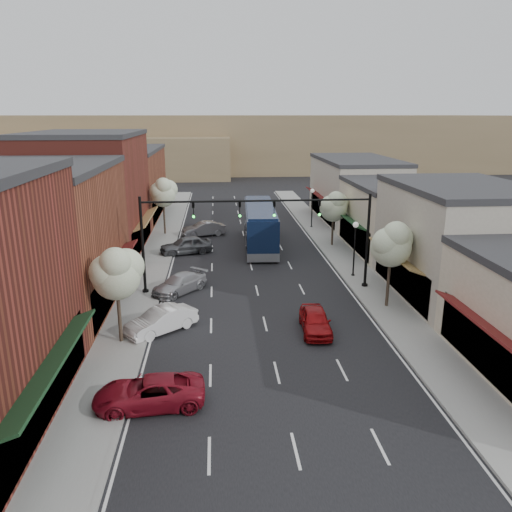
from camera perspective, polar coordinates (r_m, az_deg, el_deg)
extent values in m
plane|color=black|center=(29.05, 1.43, -9.34)|extent=(160.00, 160.00, 0.00)
cube|color=gray|center=(46.61, -11.32, 0.31)|extent=(2.80, 73.00, 0.15)
cube|color=gray|center=(47.62, 9.18, 0.75)|extent=(2.80, 73.00, 0.15)
cube|color=gray|center=(46.47, -9.60, 0.35)|extent=(0.25, 73.00, 0.17)
cube|color=gray|center=(47.31, 7.53, 0.72)|extent=(0.25, 73.00, 0.17)
cube|color=black|center=(22.31, -23.78, -14.53)|extent=(0.60, 11.90, 2.60)
cube|color=#16371C|center=(21.37, -22.17, -11.17)|extent=(1.07, 9.80, 0.49)
cube|color=brown|center=(35.00, -23.63, 1.54)|extent=(9.00, 14.00, 9.00)
cube|color=#2D2D30|center=(34.24, -24.51, 9.17)|extent=(9.20, 14.10, 0.40)
cube|color=black|center=(34.65, -16.51, -2.90)|extent=(0.60, 11.90, 2.60)
cube|color=#581514|center=(34.05, -15.39, -0.50)|extent=(1.07, 9.80, 0.49)
cube|color=maroon|center=(48.05, -18.51, 6.58)|extent=(9.00, 14.00, 10.50)
cube|color=#2D2D30|center=(47.54, -19.09, 13.06)|extent=(9.20, 14.10, 0.40)
cube|color=black|center=(47.91, -13.24, 2.50)|extent=(0.60, 11.90, 2.60)
cube|color=olive|center=(47.48, -12.40, 4.29)|extent=(1.07, 9.80, 0.49)
cube|color=brown|center=(63.71, -15.10, 7.84)|extent=(9.00, 18.00, 8.00)
cube|color=#2D2D30|center=(63.29, -15.37, 11.61)|extent=(9.20, 18.10, 0.40)
cube|color=black|center=(63.46, -11.19, 5.86)|extent=(0.60, 15.30, 2.60)
cube|color=#16371C|center=(63.13, -10.54, 7.23)|extent=(1.07, 12.60, 0.49)
cube|color=black|center=(26.24, 25.86, -10.10)|extent=(0.60, 10.20, 2.60)
cube|color=#581514|center=(25.26, 24.69, -7.22)|extent=(1.07, 8.40, 0.49)
cube|color=#B2AB99|center=(37.18, 22.11, 1.30)|extent=(8.00, 12.00, 7.50)
cube|color=#2D2D30|center=(36.46, 22.75, 7.31)|extent=(8.20, 12.10, 0.40)
cube|color=black|center=(36.26, 16.51, -2.06)|extent=(0.60, 10.20, 2.60)
cube|color=olive|center=(35.56, 15.50, 0.19)|extent=(1.07, 8.40, 0.49)
cube|color=beige|center=(48.06, 15.76, 4.08)|extent=(8.00, 12.00, 6.00)
cube|color=#2D2D30|center=(47.54, 16.05, 7.85)|extent=(8.20, 12.10, 0.40)
cube|color=black|center=(47.21, 11.41, 2.41)|extent=(0.60, 10.20, 2.60)
cube|color=#16371C|center=(46.68, 10.56, 4.19)|extent=(1.07, 8.40, 0.49)
cube|color=#B2AB99|center=(61.09, 11.32, 7.28)|extent=(8.00, 16.00, 7.00)
cube|color=#2D2D30|center=(60.66, 11.51, 10.73)|extent=(8.20, 16.10, 0.40)
cube|color=black|center=(60.50, 7.83, 5.53)|extent=(0.60, 13.60, 2.60)
cube|color=#581514|center=(60.08, 7.14, 6.94)|extent=(1.07, 11.20, 0.49)
cube|color=#7A6647|center=(116.31, -3.30, 12.80)|extent=(120.00, 30.00, 12.00)
cube|color=#7A6647|center=(106.77, -16.90, 10.79)|extent=(50.00, 20.00, 8.00)
cylinder|color=black|center=(37.83, 12.30, -3.33)|extent=(0.44, 0.44, 0.30)
cylinder|color=black|center=(36.87, 12.61, 1.59)|extent=(0.20, 0.20, 7.00)
cylinder|color=black|center=(35.26, 6.65, 6.37)|extent=(8.00, 0.14, 0.14)
imported|color=black|center=(35.45, 7.26, 5.42)|extent=(0.18, 0.46, 1.10)
sphere|color=#19E533|center=(35.41, 7.27, 4.71)|extent=(0.18, 0.18, 0.18)
imported|color=black|center=(34.93, 2.09, 5.38)|extent=(0.18, 0.46, 1.10)
sphere|color=#19E533|center=(34.90, 2.10, 4.67)|extent=(0.18, 0.18, 0.18)
cylinder|color=black|center=(36.61, -12.50, -4.00)|extent=(0.44, 0.44, 0.30)
cylinder|color=black|center=(35.63, -12.82, 1.07)|extent=(0.20, 0.20, 7.00)
cylinder|color=black|center=(34.61, -6.53, 6.20)|extent=(8.00, 0.14, 0.14)
imported|color=black|center=(34.74, -7.17, 5.20)|extent=(0.18, 0.46, 1.10)
sphere|color=#19E533|center=(34.70, -7.15, 4.49)|extent=(0.18, 0.18, 0.18)
imported|color=black|center=(34.74, -1.86, 5.32)|extent=(0.18, 0.46, 1.10)
sphere|color=#19E533|center=(34.70, -1.85, 4.60)|extent=(0.18, 0.18, 0.18)
cylinder|color=#47382B|center=(33.79, 14.88, -2.80)|extent=(0.20, 0.20, 3.71)
sphere|color=#AFC799|center=(33.13, 15.16, 1.00)|extent=(2.60, 2.60, 2.60)
sphere|color=#AFC799|center=(33.47, 15.86, 1.92)|extent=(2.00, 2.00, 2.00)
sphere|color=#AFC799|center=(32.64, 14.72, 1.45)|extent=(1.90, 1.90, 1.90)
sphere|color=#AFC799|center=(32.49, 15.74, 2.36)|extent=(1.70, 1.70, 1.70)
cylinder|color=#47382B|center=(48.63, 8.74, 3.02)|extent=(0.20, 0.20, 3.33)
sphere|color=#AFC799|center=(48.21, 8.84, 5.43)|extent=(2.60, 2.60, 2.60)
sphere|color=#AFC799|center=(48.54, 9.36, 5.97)|extent=(2.00, 2.00, 2.00)
sphere|color=#AFC799|center=(47.78, 8.47, 5.73)|extent=(1.90, 1.90, 1.90)
sphere|color=#AFC799|center=(47.61, 9.14, 6.30)|extent=(1.70, 1.70, 1.70)
cylinder|color=#47382B|center=(28.72, -15.35, -6.41)|extent=(0.20, 0.20, 3.52)
sphere|color=#AFC799|center=(27.98, -15.68, -2.24)|extent=(2.60, 2.60, 2.60)
sphere|color=#AFC799|center=(28.04, -14.64, -1.18)|extent=(2.00, 2.00, 2.00)
sphere|color=#AFC799|center=(27.68, -16.66, -1.79)|extent=(1.90, 1.90, 1.90)
sphere|color=#AFC799|center=(27.24, -15.81, -0.80)|extent=(1.70, 1.70, 1.70)
cylinder|color=#47382B|center=(53.43, -10.44, 4.38)|extent=(0.20, 0.20, 3.84)
sphere|color=#AFC799|center=(53.01, -10.57, 6.92)|extent=(2.60, 2.60, 2.60)
sphere|color=#AFC799|center=(53.19, -10.02, 7.50)|extent=(2.00, 2.00, 2.00)
sphere|color=#AFC799|center=(52.71, -11.06, 7.24)|extent=(1.90, 1.90, 1.90)
sphere|color=#AFC799|center=(52.37, -10.57, 7.88)|extent=(1.70, 1.70, 1.70)
cylinder|color=black|center=(40.06, 11.01, -2.24)|extent=(0.28, 0.28, 0.20)
cylinder|color=black|center=(39.51, 11.16, 0.38)|extent=(0.12, 0.12, 4.00)
sphere|color=white|center=(38.99, 11.33, 3.52)|extent=(0.44, 0.44, 0.44)
cylinder|color=black|center=(56.50, 6.35, 3.29)|extent=(0.28, 0.28, 0.20)
cylinder|color=black|center=(56.11, 6.41, 5.18)|extent=(0.12, 0.12, 4.00)
sphere|color=white|center=(55.74, 6.48, 7.42)|extent=(0.44, 0.44, 0.44)
cube|color=#0E1B38|center=(48.20, 0.46, 3.61)|extent=(3.31, 12.89, 3.28)
cube|color=#595B60|center=(48.54, 0.45, 1.87)|extent=(3.33, 12.91, 0.75)
cube|color=black|center=(48.10, 0.46, 4.15)|extent=(3.33, 11.87, 1.17)
cube|color=#0E1B38|center=(47.86, 0.46, 5.58)|extent=(3.07, 12.37, 0.27)
cube|color=black|center=(41.87, 0.85, 2.65)|extent=(2.22, 0.17, 1.28)
cylinder|color=black|center=(44.19, -0.91, 0.40)|extent=(0.39, 1.12, 1.11)
cylinder|color=black|center=(44.31, 2.34, 0.43)|extent=(0.39, 1.12, 1.11)
cylinder|color=black|center=(52.44, -1.12, 2.90)|extent=(0.39, 1.12, 1.11)
cylinder|color=black|center=(52.55, 1.62, 2.93)|extent=(0.39, 1.12, 1.11)
cylinder|color=black|center=(50.99, -1.09, 2.52)|extent=(0.39, 1.12, 1.11)
cylinder|color=black|center=(51.10, 1.73, 2.55)|extent=(0.39, 1.12, 1.11)
imported|color=#960A0D|center=(29.75, 6.79, -7.34)|extent=(1.89, 4.21, 1.41)
imported|color=maroon|center=(23.09, -12.11, -15.00)|extent=(5.03, 2.67, 1.35)
imported|color=white|center=(30.04, -10.78, -7.24)|extent=(4.36, 3.98, 1.45)
imported|color=#A7A8AD|center=(36.24, -8.74, -3.15)|extent=(4.37, 4.69, 1.33)
imported|color=#515458|center=(46.11, -8.01, 1.23)|extent=(5.10, 3.26, 1.62)
imported|color=gray|center=(52.72, -6.01, 3.10)|extent=(4.77, 2.87, 1.48)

